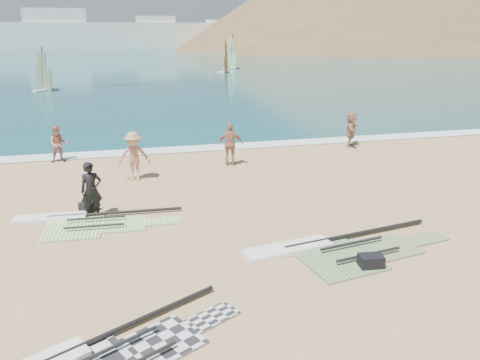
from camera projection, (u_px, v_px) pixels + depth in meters
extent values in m
plane|color=tan|center=(242.00, 274.00, 11.00)|extent=(300.00, 300.00, 0.00)
cube|color=#0B4850|center=(126.00, 51.00, 132.91)|extent=(300.00, 240.00, 0.06)
cube|color=white|center=(178.00, 150.00, 22.36)|extent=(300.00, 1.20, 0.04)
cube|color=white|center=(58.00, 36.00, 143.64)|extent=(160.00, 8.00, 8.00)
cube|color=white|center=(57.00, 29.00, 143.03)|extent=(18.00, 7.00, 12.00)
cube|color=white|center=(156.00, 32.00, 150.34)|extent=(12.00, 7.00, 10.00)
cube|color=white|center=(232.00, 34.00, 156.34)|extent=(16.00, 7.00, 9.00)
cube|color=white|center=(288.00, 31.00, 160.71)|extent=(10.00, 7.00, 11.00)
cone|color=brown|center=(396.00, 49.00, 150.93)|extent=(143.00, 143.00, 45.00)
cone|color=brown|center=(467.00, 47.00, 168.34)|extent=(70.00, 70.00, 28.00)
cube|color=#272629|center=(164.00, 342.00, 8.54)|extent=(1.62, 1.59, 0.04)
cube|color=#272629|center=(212.00, 317.00, 9.27)|extent=(1.18, 0.96, 0.04)
cylinder|color=black|center=(129.00, 325.00, 8.91)|extent=(3.63, 1.97, 0.10)
cylinder|color=black|center=(115.00, 346.00, 8.22)|extent=(1.51, 0.84, 0.07)
cube|color=#5CB217|center=(74.00, 228.00, 13.49)|extent=(1.67, 1.84, 0.04)
cube|color=#5CB217|center=(124.00, 224.00, 13.75)|extent=(1.29, 1.21, 0.04)
cube|color=#5CB217|center=(163.00, 221.00, 13.96)|extent=(1.08, 0.58, 0.04)
cylinder|color=black|center=(116.00, 213.00, 14.41)|extent=(4.03, 0.32, 0.10)
cylinder|color=black|center=(97.00, 218.00, 13.85)|extent=(1.67, 0.16, 0.07)
cylinder|color=black|center=(94.00, 226.00, 13.28)|extent=(1.67, 0.16, 0.07)
cube|color=white|center=(50.00, 218.00, 14.08)|extent=(2.13, 0.69, 0.12)
cube|color=orange|center=(337.00, 259.00, 11.67)|extent=(2.09, 2.25, 0.04)
cube|color=orange|center=(387.00, 247.00, 12.27)|extent=(1.58, 1.50, 0.04)
cube|color=orange|center=(425.00, 239.00, 12.77)|extent=(1.27, 0.78, 0.04)
cylinder|color=black|center=(357.00, 234.00, 12.92)|extent=(4.53, 0.85, 0.11)
cylinder|color=black|center=(352.00, 243.00, 12.20)|extent=(1.88, 0.38, 0.08)
cylinder|color=black|center=(369.00, 254.00, 11.59)|extent=(1.88, 0.38, 0.08)
cube|color=white|center=(288.00, 249.00, 12.10)|extent=(2.46, 1.02, 0.12)
cube|color=black|center=(89.00, 207.00, 14.72)|extent=(0.64, 0.62, 0.33)
cube|color=black|center=(371.00, 262.00, 11.20)|extent=(0.60, 0.45, 0.34)
imported|color=black|center=(91.00, 190.00, 14.07)|extent=(0.71, 0.55, 1.74)
imported|color=#AE6B5D|center=(58.00, 144.00, 20.16)|extent=(0.86, 0.72, 1.60)
imported|color=tan|center=(134.00, 156.00, 17.62)|extent=(1.24, 0.73, 1.88)
imported|color=#AE795F|center=(230.00, 144.00, 19.62)|extent=(1.16, 0.74, 1.83)
imported|color=#A57656|center=(351.00, 129.00, 22.86)|extent=(1.25, 1.61, 1.70)
cube|color=white|center=(45.00, 90.00, 44.57)|extent=(2.18, 1.94, 0.13)
cube|color=orange|center=(44.00, 78.00, 44.24)|extent=(1.80, 2.20, 2.47)
cube|color=orange|center=(41.00, 60.00, 43.72)|extent=(1.03, 1.25, 1.72)
cylinder|color=black|center=(43.00, 68.00, 43.95)|extent=(0.57, 0.67, 3.92)
cube|color=white|center=(226.00, 72.00, 64.30)|extent=(2.48, 1.57, 0.14)
cube|color=red|center=(226.00, 63.00, 63.95)|extent=(1.19, 2.73, 2.61)
cube|color=red|center=(226.00, 50.00, 63.40)|extent=(0.69, 1.55, 1.81)
cylinder|color=black|center=(226.00, 56.00, 63.64)|extent=(0.41, 0.80, 4.14)
cube|color=white|center=(232.00, 68.00, 70.50)|extent=(2.87, 1.52, 0.16)
cube|color=#6DD12C|center=(232.00, 59.00, 70.09)|extent=(0.97, 3.27, 3.01)
cube|color=#6DD12C|center=(232.00, 45.00, 69.47)|extent=(0.57, 1.85, 2.09)
cylinder|color=black|center=(232.00, 51.00, 69.74)|extent=(0.37, 0.95, 4.77)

